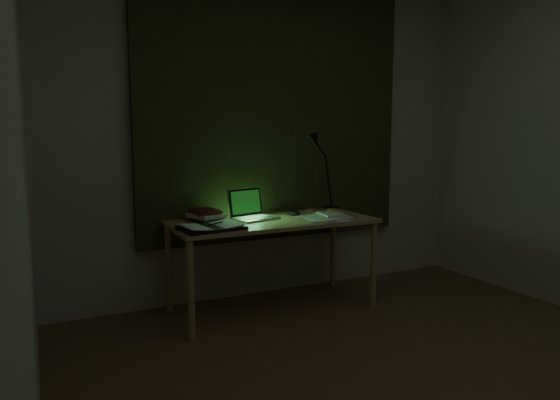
% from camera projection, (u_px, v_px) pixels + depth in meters
% --- Properties ---
extents(wall_back, '(3.50, 0.00, 2.50)m').
position_uv_depth(wall_back, '(274.00, 137.00, 3.94)').
color(wall_back, beige).
rests_on(wall_back, ground).
extents(wall_left, '(0.00, 4.00, 2.50)m').
position_uv_depth(wall_left, '(16.00, 141.00, 1.39)').
color(wall_left, beige).
rests_on(wall_left, ground).
extents(curtain, '(2.20, 0.06, 2.00)m').
position_uv_depth(curtain, '(276.00, 111.00, 3.87)').
color(curtain, '#282F17').
rests_on(curtain, wall_back).
extents(desk, '(1.45, 0.64, 0.66)m').
position_uv_depth(desk, '(273.00, 265.00, 3.61)').
color(desk, tan).
rests_on(desk, floor).
extents(laptop, '(0.38, 0.41, 0.22)m').
position_uv_depth(laptop, '(256.00, 204.00, 3.58)').
color(laptop, silver).
rests_on(laptop, desk).
extents(open_textbook, '(0.42, 0.32, 0.03)m').
position_uv_depth(open_textbook, '(211.00, 227.00, 3.20)').
color(open_textbook, white).
rests_on(open_textbook, desk).
extents(book_stack, '(0.22, 0.25, 0.09)m').
position_uv_depth(book_stack, '(206.00, 215.00, 3.50)').
color(book_stack, white).
rests_on(book_stack, desk).
extents(loose_papers, '(0.46, 0.47, 0.02)m').
position_uv_depth(loose_papers, '(324.00, 215.00, 3.71)').
color(loose_papers, white).
rests_on(loose_papers, desk).
extents(mouse, '(0.08, 0.11, 0.04)m').
position_uv_depth(mouse, '(295.00, 213.00, 3.73)').
color(mouse, black).
rests_on(mouse, desk).
extents(sticky_yellow, '(0.08, 0.08, 0.01)m').
position_uv_depth(sticky_yellow, '(332.00, 210.00, 4.00)').
color(sticky_yellow, yellow).
rests_on(sticky_yellow, desk).
extents(sticky_pink, '(0.10, 0.10, 0.02)m').
position_uv_depth(sticky_pink, '(312.00, 210.00, 3.99)').
color(sticky_pink, '#D75378').
rests_on(sticky_pink, desk).
extents(desk_lamp, '(0.41, 0.33, 0.58)m').
position_uv_depth(desk_lamp, '(332.00, 174.00, 4.04)').
color(desk_lamp, black).
rests_on(desk_lamp, desk).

